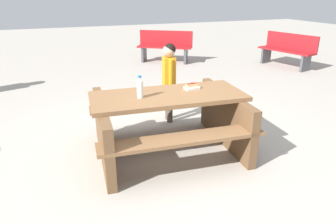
{
  "coord_description": "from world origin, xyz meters",
  "views": [
    {
      "loc": [
        -1.25,
        -3.22,
        1.89
      ],
      "look_at": [
        0.0,
        0.0,
        0.52
      ],
      "focal_mm": 33.04,
      "sensor_mm": 36.0,
      "label": 1
    }
  ],
  "objects_px": {
    "hotdog_tray": "(192,87)",
    "soda_bottle": "(140,88)",
    "child_in_coat": "(169,73)",
    "park_bench_near": "(165,46)",
    "picnic_table": "(168,118)",
    "park_bench_mid": "(287,49)"
  },
  "relations": [
    {
      "from": "child_in_coat",
      "to": "park_bench_near",
      "type": "bearing_deg",
      "value": 70.03
    },
    {
      "from": "child_in_coat",
      "to": "park_bench_mid",
      "type": "distance_m",
      "value": 4.83
    },
    {
      "from": "picnic_table",
      "to": "hotdog_tray",
      "type": "bearing_deg",
      "value": 12.98
    },
    {
      "from": "child_in_coat",
      "to": "park_bench_near",
      "type": "height_order",
      "value": "child_in_coat"
    },
    {
      "from": "hotdog_tray",
      "to": "soda_bottle",
      "type": "bearing_deg",
      "value": -173.46
    },
    {
      "from": "park_bench_near",
      "to": "park_bench_mid",
      "type": "distance_m",
      "value": 3.26
    },
    {
      "from": "picnic_table",
      "to": "hotdog_tray",
      "type": "distance_m",
      "value": 0.49
    },
    {
      "from": "picnic_table",
      "to": "park_bench_near",
      "type": "height_order",
      "value": "park_bench_near"
    },
    {
      "from": "park_bench_mid",
      "to": "hotdog_tray",
      "type": "bearing_deg",
      "value": -143.72
    },
    {
      "from": "park_bench_near",
      "to": "park_bench_mid",
      "type": "xyz_separation_m",
      "value": [
        2.78,
        -1.71,
        0.0
      ]
    },
    {
      "from": "picnic_table",
      "to": "soda_bottle",
      "type": "bearing_deg",
      "value": 179.76
    },
    {
      "from": "picnic_table",
      "to": "hotdog_tray",
      "type": "height_order",
      "value": "hotdog_tray"
    },
    {
      "from": "park_bench_mid",
      "to": "soda_bottle",
      "type": "bearing_deg",
      "value": -147.05
    },
    {
      "from": "picnic_table",
      "to": "park_bench_mid",
      "type": "xyz_separation_m",
      "value": [
        4.6,
        3.2,
        0.0
      ]
    },
    {
      "from": "picnic_table",
      "to": "hotdog_tray",
      "type": "xyz_separation_m",
      "value": [
        0.35,
        0.08,
        0.34
      ]
    },
    {
      "from": "picnic_table",
      "to": "hotdog_tray",
      "type": "relative_size",
      "value": 10.13
    },
    {
      "from": "child_in_coat",
      "to": "park_bench_mid",
      "type": "xyz_separation_m",
      "value": [
        4.23,
        2.3,
        -0.31
      ]
    },
    {
      "from": "hotdog_tray",
      "to": "child_in_coat",
      "type": "relative_size",
      "value": 0.16
    },
    {
      "from": "picnic_table",
      "to": "park_bench_mid",
      "type": "height_order",
      "value": "park_bench_mid"
    },
    {
      "from": "picnic_table",
      "to": "soda_bottle",
      "type": "height_order",
      "value": "soda_bottle"
    },
    {
      "from": "hotdog_tray",
      "to": "park_bench_near",
      "type": "distance_m",
      "value": 5.06
    },
    {
      "from": "child_in_coat",
      "to": "soda_bottle",
      "type": "bearing_deg",
      "value": -128.05
    }
  ]
}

